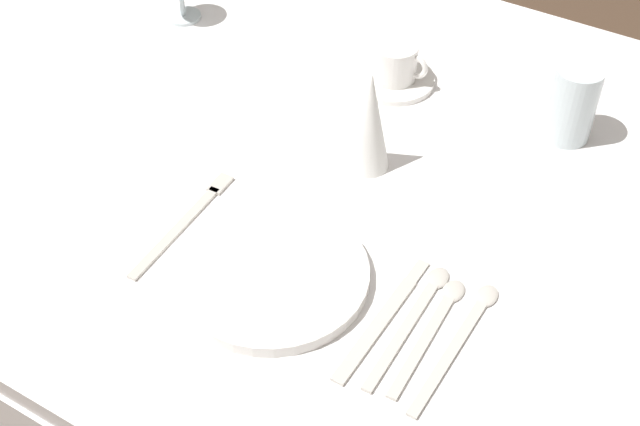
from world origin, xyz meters
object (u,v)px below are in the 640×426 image
spoon_dessert (435,322)px  drink_tumbler (571,107)px  fork_outer (187,220)px  spoon_tea (464,332)px  napkin_folded (370,121)px  dinner_knife (381,321)px  coffee_cup_left (396,62)px  dinner_plate (273,275)px  spoon_soup (417,311)px

spoon_dessert → drink_tumbler: bearing=88.4°
fork_outer → spoon_tea: spoon_tea is taller
drink_tumbler → napkin_folded: napkin_folded is taller
dinner_knife → spoon_dessert: size_ratio=1.09×
dinner_knife → coffee_cup_left: 0.51m
coffee_cup_left → drink_tumbler: (0.29, 0.01, 0.01)m
fork_outer → dinner_knife: bearing=-3.6°
spoon_tea → dinner_knife: bearing=-158.0°
spoon_dessert → coffee_cup_left: bearing=123.2°
spoon_dessert → coffee_cup_left: (-0.28, 0.42, 0.04)m
fork_outer → napkin_folded: size_ratio=1.39×
spoon_dessert → spoon_tea: (0.04, 0.00, -0.00)m
dinner_plate → dinner_knife: 0.16m
dinner_plate → spoon_tea: bearing=10.7°
spoon_soup → spoon_dessert: 0.03m
spoon_tea → napkin_folded: size_ratio=1.39×
fork_outer → dinner_knife: (0.32, -0.02, 0.00)m
dinner_knife → napkin_folded: (-0.16, 0.25, 0.08)m
fork_outer → coffee_cup_left: bearing=77.5°
spoon_soup → spoon_dessert: same height
dinner_knife → coffee_cup_left: (-0.22, 0.46, 0.04)m
coffee_cup_left → napkin_folded: size_ratio=0.58×
fork_outer → coffee_cup_left: (0.10, 0.44, 0.04)m
fork_outer → coffee_cup_left: size_ratio=2.40×
dinner_knife → spoon_soup: size_ratio=1.02×
drink_tumbler → spoon_tea: bearing=-86.7°
spoon_tea → coffee_cup_left: (-0.31, 0.42, 0.04)m
dinner_plate → spoon_dessert: size_ratio=1.23×
fork_outer → drink_tumbler: bearing=49.4°
coffee_cup_left → drink_tumbler: drink_tumbler is taller
spoon_tea → dinner_plate: bearing=-169.3°
coffee_cup_left → dinner_knife: bearing=-64.5°
dinner_plate → dinner_knife: dinner_plate is taller
dinner_plate → napkin_folded: napkin_folded is taller
dinner_knife → napkin_folded: bearing=121.7°
drink_tumbler → spoon_dessert: bearing=-91.6°
spoon_dessert → spoon_soup: bearing=173.9°
spoon_dessert → dinner_plate: bearing=-168.5°
fork_outer → napkin_folded: bearing=55.7°
drink_tumbler → napkin_folded: bearing=-136.2°
spoon_soup → napkin_folded: napkin_folded is taller
drink_tumbler → napkin_folded: 0.32m
dinner_plate → coffee_cup_left: coffee_cup_left is taller
fork_outer → spoon_tea: 0.41m
napkin_folded → spoon_tea: bearing=-40.4°
fork_outer → coffee_cup_left: coffee_cup_left is taller
spoon_soup → spoon_tea: size_ratio=0.96×
fork_outer → dinner_knife: size_ratio=1.02×
dinner_knife → coffee_cup_left: size_ratio=2.35×
spoon_dessert → fork_outer: bearing=-177.8°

